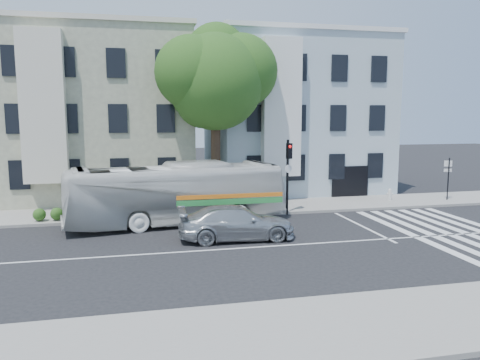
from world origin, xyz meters
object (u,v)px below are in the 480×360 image
object	(u,v)px
sedan	(237,223)
traffic_signal	(288,167)
bus	(177,193)
fire_hydrant	(390,194)

from	to	relation	value
sedan	traffic_signal	size ratio (longest dim) A/B	1.24
bus	sedan	size ratio (longest dim) A/B	2.16
fire_hydrant	traffic_signal	bearing A→B (deg)	-163.95
sedan	fire_hydrant	bearing A→B (deg)	-57.82
bus	traffic_signal	bearing A→B (deg)	-92.69
traffic_signal	fire_hydrant	size ratio (longest dim) A/B	5.72
bus	traffic_signal	size ratio (longest dim) A/B	2.68
bus	sedan	bearing A→B (deg)	-157.16
bus	traffic_signal	world-z (taller)	traffic_signal
bus	sedan	xyz separation A→B (m)	(2.35, -3.73, -0.82)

